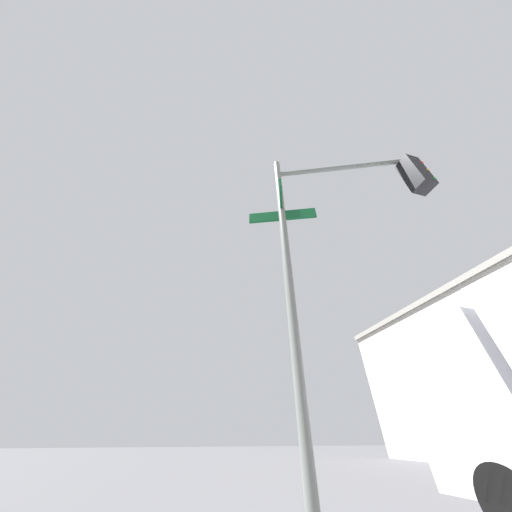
% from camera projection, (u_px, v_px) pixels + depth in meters
% --- Properties ---
extents(traffic_signal_near, '(1.51, 2.98, 5.81)m').
position_uv_depth(traffic_signal_near, '(351.00, 214.00, 3.67)').
color(traffic_signal_near, slate).
rests_on(traffic_signal_near, ground_plane).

